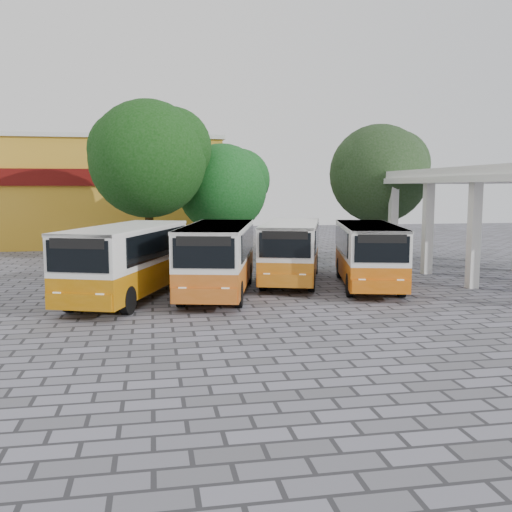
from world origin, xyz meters
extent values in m
plane|color=#57565D|center=(0.00, 0.00, 0.00)|extent=(90.00, 90.00, 0.00)
cube|color=silver|center=(7.85, 10.50, 2.50)|extent=(0.45, 0.45, 5.00)
cube|color=silver|center=(13.15, 10.50, 2.50)|extent=(0.45, 0.45, 5.00)
cube|color=silver|center=(10.50, 4.00, 5.20)|extent=(6.60, 15.60, 0.40)
cube|color=silver|center=(10.50, 4.00, 4.85)|extent=(6.80, 15.80, 0.30)
cube|color=gold|center=(-11.00, 26.00, 4.00)|extent=(20.00, 10.00, 8.00)
cube|color=#590C0A|center=(-11.00, 20.90, 5.20)|extent=(20.00, 0.20, 1.20)
cube|color=silver|center=(-11.00, 26.00, 8.15)|extent=(20.40, 10.40, 0.30)
cube|color=#AE6704|center=(-7.22, 1.91, 0.92)|extent=(5.11, 8.48, 1.07)
cube|color=silver|center=(-7.22, 1.91, 2.20)|extent=(5.11, 8.48, 1.49)
cube|color=silver|center=(-7.22, 1.91, 2.89)|extent=(5.16, 8.49, 0.12)
cube|color=black|center=(-8.47, 1.91, 2.22)|extent=(2.37, 6.31, 1.07)
cube|color=black|center=(-5.98, 1.91, 2.22)|extent=(2.37, 6.31, 1.07)
cube|color=black|center=(-7.22, -2.17, 2.22)|extent=(2.07, 0.81, 1.07)
cube|color=black|center=(-7.22, -2.17, 2.64)|extent=(1.83, 0.73, 0.35)
cylinder|color=black|center=(-8.32, -0.73, 0.51)|extent=(0.28, 1.02, 1.02)
cylinder|color=black|center=(-6.13, -0.73, 0.51)|extent=(0.28, 1.02, 1.02)
cylinder|color=black|center=(-8.32, 4.56, 0.51)|extent=(0.28, 1.02, 1.02)
cylinder|color=black|center=(-6.13, 4.56, 0.51)|extent=(0.28, 1.02, 1.02)
cube|color=#B55515|center=(-3.52, 2.35, 0.91)|extent=(4.24, 8.42, 1.06)
cube|color=silver|center=(-3.52, 2.35, 2.19)|extent=(4.24, 8.42, 1.48)
cube|color=silver|center=(-3.52, 2.35, 2.87)|extent=(4.29, 8.43, 0.12)
cube|color=black|center=(-4.75, 2.35, 2.20)|extent=(1.60, 6.49, 1.06)
cube|color=black|center=(-2.28, 2.35, 2.20)|extent=(1.60, 6.49, 1.06)
cube|color=black|center=(-3.52, -1.70, 2.20)|extent=(2.12, 0.55, 1.06)
cube|color=black|center=(-3.52, -1.70, 2.63)|extent=(1.88, 0.51, 0.34)
cylinder|color=black|center=(-4.61, -0.27, 0.50)|extent=(0.28, 1.01, 1.01)
cylinder|color=black|center=(-2.42, -0.27, 0.50)|extent=(0.28, 1.01, 1.01)
cylinder|color=black|center=(-4.61, 4.98, 0.50)|extent=(0.28, 1.01, 1.01)
cylinder|color=black|center=(-2.42, 4.98, 0.50)|extent=(0.28, 1.01, 1.01)
cube|color=#BE6911|center=(0.30, 4.98, 0.89)|extent=(4.64, 8.19, 1.03)
cube|color=silver|center=(0.30, 4.98, 2.12)|extent=(4.64, 8.19, 1.44)
cube|color=silver|center=(0.30, 4.98, 2.79)|extent=(4.68, 8.21, 0.12)
cube|color=black|center=(-0.90, 4.98, 2.14)|extent=(2.02, 6.18, 1.03)
cube|color=black|center=(1.49, 4.98, 2.14)|extent=(2.02, 6.18, 1.03)
cube|color=black|center=(0.30, 1.04, 2.14)|extent=(2.02, 0.69, 1.03)
cube|color=black|center=(0.30, 1.04, 2.55)|extent=(1.79, 0.63, 0.33)
cylinder|color=black|center=(-0.76, 2.43, 0.49)|extent=(0.27, 0.98, 0.98)
cylinder|color=black|center=(1.36, 2.43, 0.49)|extent=(0.27, 0.98, 0.98)
cylinder|color=black|center=(-0.76, 7.53, 0.49)|extent=(0.27, 0.98, 0.98)
cylinder|color=black|center=(1.36, 7.53, 0.49)|extent=(0.27, 0.98, 0.98)
cube|color=#C65909|center=(3.38, 3.01, 0.88)|extent=(4.14, 8.11, 1.02)
cube|color=silver|center=(3.38, 3.01, 2.10)|extent=(4.14, 8.11, 1.43)
cube|color=silver|center=(3.38, 3.01, 2.76)|extent=(4.19, 8.12, 0.12)
cube|color=black|center=(2.19, 3.01, 2.12)|extent=(1.60, 6.24, 1.02)
cube|color=black|center=(4.57, 3.01, 2.12)|extent=(1.60, 6.24, 1.02)
cube|color=black|center=(3.38, -0.89, 2.12)|extent=(2.04, 0.55, 1.02)
cube|color=black|center=(3.38, -0.89, 2.53)|extent=(1.81, 0.50, 0.33)
cylinder|color=black|center=(2.33, 0.49, 0.49)|extent=(0.27, 0.97, 0.97)
cylinder|color=black|center=(4.43, 0.49, 0.49)|extent=(0.27, 0.97, 0.97)
cylinder|color=black|center=(2.33, 5.54, 0.49)|extent=(0.27, 0.97, 0.97)
cylinder|color=black|center=(4.43, 5.54, 0.49)|extent=(0.27, 0.97, 0.97)
cylinder|color=#3C290E|center=(-6.38, 13.19, 2.25)|extent=(0.49, 0.49, 4.50)
sphere|color=#0C3508|center=(-6.38, 13.19, 6.14)|extent=(6.89, 6.89, 6.89)
sphere|color=#0C3508|center=(-5.00, 13.49, 6.83)|extent=(4.83, 4.83, 4.83)
sphere|color=#0C3508|center=(-7.59, 12.99, 6.66)|extent=(4.48, 4.48, 4.48)
cylinder|color=#311D0F|center=(-1.69, 15.76, 1.68)|extent=(0.40, 0.40, 3.36)
sphere|color=#0D4912|center=(-1.69, 15.76, 4.42)|extent=(5.79, 5.79, 5.79)
sphere|color=#0D4912|center=(-0.53, 16.06, 5.00)|extent=(4.05, 4.05, 4.05)
sphere|color=#0D4912|center=(-2.70, 15.56, 4.85)|extent=(3.76, 3.76, 3.76)
cylinder|color=#3E2618|center=(8.00, 13.22, 1.97)|extent=(0.41, 0.41, 3.95)
sphere|color=black|center=(8.00, 13.22, 5.34)|extent=(6.23, 6.23, 6.23)
sphere|color=black|center=(9.24, 13.52, 5.96)|extent=(4.36, 4.36, 4.36)
sphere|color=black|center=(6.91, 13.02, 5.81)|extent=(4.05, 4.05, 4.05)
camera|label=1|loc=(-6.18, -21.24, 4.46)|focal=40.00mm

